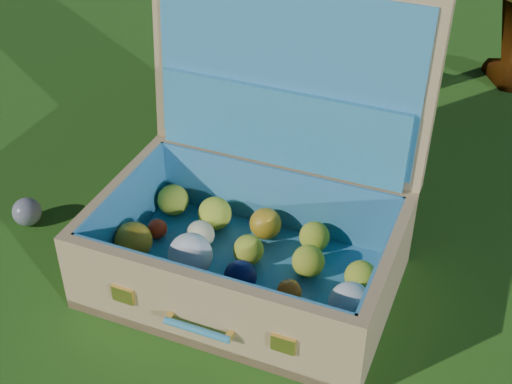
% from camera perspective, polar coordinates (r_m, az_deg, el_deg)
% --- Properties ---
extents(ground, '(60.00, 60.00, 0.00)m').
position_cam_1_polar(ground, '(1.80, 0.54, -3.96)').
color(ground, '#215114').
rests_on(ground, ground).
extents(stray_ball, '(0.07, 0.07, 0.07)m').
position_cam_1_polar(stray_ball, '(1.92, -17.86, -1.52)').
color(stray_ball, '#3E5FA1').
rests_on(stray_ball, ground).
extents(suitcase, '(0.72, 0.59, 0.65)m').
position_cam_1_polar(suitcase, '(1.63, -0.04, -0.68)').
color(suitcase, tan).
rests_on(suitcase, ground).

